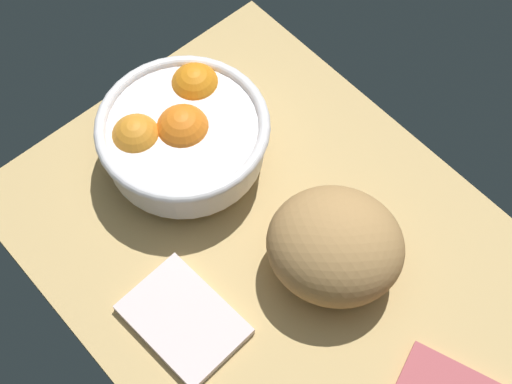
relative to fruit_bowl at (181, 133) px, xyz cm
name	(u,v)px	position (x,y,z in cm)	size (l,w,h in cm)	color
ground_plane	(294,271)	(-22.23, -0.01, -7.32)	(75.50, 52.46, 3.00)	tan
fruit_bowl	(181,133)	(0.00, 0.00, 0.00)	(22.93, 22.93, 10.42)	white
bread_loaf	(335,246)	(-25.30, -3.48, 0.22)	(16.88, 15.38, 12.08)	#B1844D
napkin_spare	(184,320)	(-18.55, 15.24, -5.14)	(14.46, 10.25, 1.35)	silver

